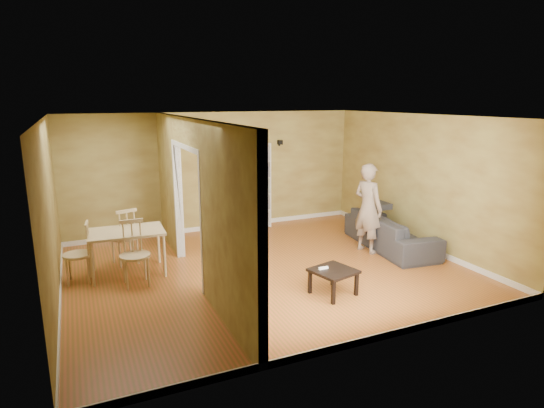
{
  "coord_description": "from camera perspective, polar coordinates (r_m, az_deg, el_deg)",
  "views": [
    {
      "loc": [
        -2.89,
        -6.81,
        2.89
      ],
      "look_at": [
        0.2,
        0.2,
        1.1
      ],
      "focal_mm": 30.0,
      "sensor_mm": 36.0,
      "label": 1
    }
  ],
  "objects": [
    {
      "name": "room_shell",
      "position": [
        7.56,
        -0.78,
        1.02
      ],
      "size": [
        6.5,
        6.5,
        6.5
      ],
      "color": "#B2552B",
      "rests_on": "ground"
    },
    {
      "name": "partition",
      "position": [
        7.19,
        -9.61,
        0.2
      ],
      "size": [
        0.22,
        5.5,
        2.6
      ],
      "primitive_type": null,
      "color": "tan",
      "rests_on": "ground"
    },
    {
      "name": "wall_speaker",
      "position": [
        10.51,
        1.02,
        7.75
      ],
      "size": [
        0.1,
        0.1,
        0.1
      ],
      "primitive_type": "cube",
      "color": "black",
      "rests_on": "room_shell"
    },
    {
      "name": "sofa",
      "position": [
        9.21,
        14.67,
        -2.75
      ],
      "size": [
        2.37,
        1.22,
        0.87
      ],
      "primitive_type": "imported",
      "rotation": [
        0.0,
        0.0,
        1.46
      ],
      "color": "black",
      "rests_on": "ground"
    },
    {
      "name": "person",
      "position": [
        8.75,
        12.0,
        0.43
      ],
      "size": [
        0.85,
        0.73,
        2.01
      ],
      "primitive_type": "imported",
      "rotation": [
        0.0,
        0.0,
        1.82
      ],
      "color": "slate",
      "rests_on": "ground"
    },
    {
      "name": "bookshelf",
      "position": [
        10.27,
        -2.67,
        2.32
      ],
      "size": [
        0.81,
        0.35,
        1.92
      ],
      "color": "white",
      "rests_on": "ground"
    },
    {
      "name": "paper_box_navy_a",
      "position": [
        10.3,
        -2.7,
        -0.17
      ],
      "size": [
        0.43,
        0.28,
        0.22
      ],
      "primitive_type": "cube",
      "color": "navy",
      "rests_on": "bookshelf"
    },
    {
      "name": "paper_box_teal",
      "position": [
        10.21,
        -2.94,
        1.84
      ],
      "size": [
        0.41,
        0.27,
        0.21
      ],
      "primitive_type": "cube",
      "color": "teal",
      "rests_on": "bookshelf"
    },
    {
      "name": "paper_box_navy_b",
      "position": [
        10.17,
        -2.54,
        3.96
      ],
      "size": [
        0.42,
        0.27,
        0.21
      ],
      "primitive_type": "cube",
      "color": "navy",
      "rests_on": "bookshelf"
    },
    {
      "name": "paper_box_navy_c",
      "position": [
        10.15,
        -2.42,
        5.11
      ],
      "size": [
        0.41,
        0.26,
        0.21
      ],
      "primitive_type": "cube",
      "color": "navy",
      "rests_on": "bookshelf"
    },
    {
      "name": "coffee_table",
      "position": [
        6.93,
        7.71,
        -8.62
      ],
      "size": [
        0.59,
        0.59,
        0.39
      ],
      "rotation": [
        0.0,
        0.0,
        0.25
      ],
      "color": "black",
      "rests_on": "ground"
    },
    {
      "name": "game_controller",
      "position": [
        6.91,
        6.45,
        -7.99
      ],
      "size": [
        0.15,
        0.04,
        0.03
      ],
      "primitive_type": "cube",
      "color": "white",
      "rests_on": "coffee_table"
    },
    {
      "name": "dining_table",
      "position": [
        7.91,
        -17.83,
        -3.75
      ],
      "size": [
        1.21,
        0.81,
        0.76
      ],
      "rotation": [
        0.0,
        0.0,
        -0.04
      ],
      "color": "#C7B787",
      "rests_on": "ground"
    },
    {
      "name": "chair_left",
      "position": [
        7.88,
        -23.24,
        -5.67
      ],
      "size": [
        0.5,
        0.5,
        0.99
      ],
      "primitive_type": null,
      "rotation": [
        0.0,
        0.0,
        -1.68
      ],
      "color": "tan",
      "rests_on": "ground"
    },
    {
      "name": "chair_near",
      "position": [
        7.44,
        -16.83,
        -6.01
      ],
      "size": [
        0.48,
        0.48,
        1.04
      ],
      "primitive_type": null,
      "rotation": [
        0.0,
        0.0,
        0.01
      ],
      "color": "tan",
      "rests_on": "ground"
    },
    {
      "name": "chair_far",
      "position": [
        8.46,
        -18.07,
        -3.8
      ],
      "size": [
        0.59,
        0.59,
        1.03
      ],
      "primitive_type": null,
      "rotation": [
        0.0,
        0.0,
        3.43
      ],
      "color": "tan",
      "rests_on": "ground"
    }
  ]
}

